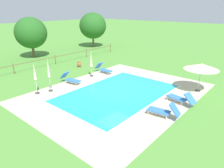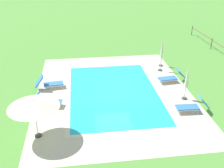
% 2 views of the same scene
% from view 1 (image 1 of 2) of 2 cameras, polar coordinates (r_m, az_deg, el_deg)
% --- Properties ---
extents(ground_plane, '(160.00, 160.00, 0.00)m').
position_cam_1_polar(ground_plane, '(15.28, 1.58, -2.47)').
color(ground_plane, '#518E38').
extents(pool_deck_paving, '(13.09, 10.04, 0.01)m').
position_cam_1_polar(pool_deck_paving, '(15.28, 1.58, -2.46)').
color(pool_deck_paving, beige).
rests_on(pool_deck_paving, ground).
extents(swimming_pool_water, '(8.72, 5.67, 0.01)m').
position_cam_1_polar(swimming_pool_water, '(15.28, 1.58, -2.45)').
color(swimming_pool_water, '#23A8C1').
rests_on(swimming_pool_water, ground).
extents(pool_coping_rim, '(9.20, 6.15, 0.01)m').
position_cam_1_polar(pool_coping_rim, '(15.28, 1.58, -2.44)').
color(pool_coping_rim, beige).
rests_on(pool_coping_rim, ground).
extents(sun_lounger_north_near_steps, '(0.67, 1.90, 0.97)m').
position_cam_1_polar(sun_lounger_north_near_steps, '(19.87, -2.33, 4.18)').
color(sun_lounger_north_near_steps, '#3370BC').
rests_on(sun_lounger_north_near_steps, ground).
extents(sun_lounger_north_mid, '(0.98, 2.03, 0.90)m').
position_cam_1_polar(sun_lounger_north_mid, '(14.22, 18.44, -3.73)').
color(sun_lounger_north_mid, '#3370BC').
rests_on(sun_lounger_north_mid, ground).
extents(sun_lounger_north_far, '(0.81, 1.96, 0.94)m').
position_cam_1_polar(sun_lounger_north_far, '(17.40, -11.44, 1.37)').
color(sun_lounger_north_far, '#3370BC').
rests_on(sun_lounger_north_far, ground).
extents(sun_lounger_north_end, '(0.85, 1.93, 0.99)m').
position_cam_1_polar(sun_lounger_north_end, '(12.25, 14.03, -7.17)').
color(sun_lounger_north_end, '#3370BC').
rests_on(sun_lounger_north_end, ground).
extents(patio_umbrella_open_foreground, '(2.48, 2.48, 2.18)m').
position_cam_1_polar(patio_umbrella_open_foreground, '(16.32, 23.57, 4.43)').
color(patio_umbrella_open_foreground, '#383838').
rests_on(patio_umbrella_open_foreground, ground).
extents(patio_umbrella_closed_row_west, '(0.32, 0.32, 2.27)m').
position_cam_1_polar(patio_umbrella_closed_row_west, '(15.67, -20.58, 2.30)').
color(patio_umbrella_closed_row_west, '#383838').
rests_on(patio_umbrella_closed_row_west, ground).
extents(patio_umbrella_closed_row_mid_west, '(0.32, 0.32, 2.25)m').
position_cam_1_polar(patio_umbrella_closed_row_mid_west, '(18.68, -5.80, 6.31)').
color(patio_umbrella_closed_row_mid_west, '#383838').
rests_on(patio_umbrella_closed_row_mid_west, ground).
extents(patio_umbrella_closed_row_centre, '(0.32, 0.32, 2.47)m').
position_cam_1_polar(patio_umbrella_closed_row_centre, '(15.80, -17.15, 3.21)').
color(patio_umbrella_closed_row_centre, '#383838').
rests_on(patio_umbrella_closed_row_centre, ground).
extents(terracotta_urn_near_fence, '(0.44, 0.44, 0.62)m').
position_cam_1_polar(terracotta_urn_near_fence, '(22.09, -9.10, 5.45)').
color(terracotta_urn_near_fence, '#A85B38').
rests_on(terracotta_urn_near_fence, ground).
extents(perimeter_fence, '(23.49, 0.08, 1.05)m').
position_cam_1_polar(perimeter_fence, '(22.55, -20.36, 5.73)').
color(perimeter_fence, brown).
rests_on(perimeter_fence, ground).
extents(tree_far_west, '(3.83, 3.83, 4.93)m').
position_cam_1_polar(tree_far_west, '(27.62, -21.57, 13.03)').
color(tree_far_west, brown).
rests_on(tree_far_west, ground).
extents(tree_west_mid, '(4.15, 4.15, 5.28)m').
position_cam_1_polar(tree_west_mid, '(33.36, -5.34, 15.77)').
color(tree_west_mid, brown).
rests_on(tree_west_mid, ground).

